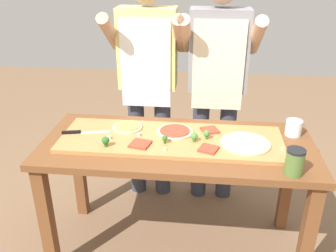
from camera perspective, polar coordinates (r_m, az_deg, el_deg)
ground_plane at (r=2.56m, az=1.27°, el=-18.21°), size 8.00×8.00×0.00m
prep_table at (r=2.16m, az=1.44°, el=-5.35°), size 1.57×0.68×0.78m
cutting_board at (r=2.11m, az=0.51°, el=-2.12°), size 1.28×0.43×0.02m
chefs_knife at (r=2.21m, az=-13.77°, el=-0.98°), size 0.28×0.08×0.02m
pizza_whole_tomato_red at (r=2.16m, az=1.07°, el=-0.86°), size 0.22×0.22×0.02m
pizza_whole_cheese_artichoke at (r=2.07m, az=12.03°, el=-2.64°), size 0.28×0.28×0.02m
pizza_whole_pesto_green at (r=2.23m, az=-6.41°, el=-0.15°), size 0.18×0.18×0.02m
pizza_slice_center at (r=1.98m, az=6.36°, el=-3.59°), size 0.12×0.12×0.01m
pizza_slice_far_right at (r=2.02m, az=-4.39°, el=-2.83°), size 0.13×0.13×0.01m
pizza_slice_far_left at (r=2.19m, az=6.58°, el=-0.66°), size 0.12×0.12×0.01m
broccoli_floret_center_left at (r=2.02m, az=-9.79°, el=-2.30°), size 0.04×0.04×0.06m
broccoli_floret_front_left at (r=2.08m, az=6.08°, el=-1.27°), size 0.04×0.04×0.05m
broccoli_floret_front_mid at (r=2.02m, az=-0.51°, el=-1.98°), size 0.03×0.03×0.05m
broccoli_floret_front_right at (r=2.05m, az=4.14°, el=-1.68°), size 0.04×0.04×0.05m
cheese_crumble_a at (r=2.12m, az=-4.54°, el=-1.34°), size 0.02×0.02×0.02m
cheese_crumble_b at (r=1.97m, az=-0.45°, el=-3.61°), size 0.02×0.02×0.01m
cheese_crumble_c at (r=2.11m, az=-9.29°, el=-1.77°), size 0.02×0.02×0.02m
cheese_crumble_d at (r=2.07m, az=17.50°, el=-3.39°), size 0.01×0.01×0.01m
flour_cup at (r=2.29m, az=19.10°, el=-0.39°), size 0.10×0.10×0.09m
sauce_jar at (r=1.88m, az=19.26°, el=-5.33°), size 0.09×0.09×0.14m
cook_left at (r=2.61m, az=-3.15°, el=8.22°), size 0.54×0.39×1.67m
cook_right at (r=2.58m, az=7.73°, el=7.82°), size 0.54×0.39×1.67m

